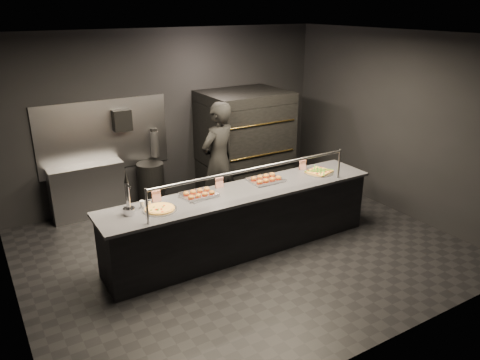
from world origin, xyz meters
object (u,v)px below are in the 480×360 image
Objects in this scene: pizza_oven at (244,143)px; slider_tray_a at (199,194)px; towel_dispenser at (122,120)px; slider_tray_b at (266,179)px; service_counter at (242,220)px; prep_shelf at (88,191)px; beer_tap at (128,202)px; fire_extinguisher at (155,144)px; worker at (218,161)px; round_pizza at (160,209)px; square_pizza at (319,172)px; trash_bin at (151,184)px.

pizza_oven is 3.65× the size of slider_tray_a.
towel_dispenser is 0.71× the size of slider_tray_b.
prep_shelf is (-1.60, 2.32, -0.01)m from service_counter.
beer_tap reaches higher than slider_tray_a.
worker reaches higher than fire_extinguisher.
slider_tray_a is 0.27× the size of worker.
fire_extinguisher is 1.36m from worker.
prep_shelf is (-2.80, 0.42, -0.52)m from pizza_oven.
round_pizza is 0.99× the size of square_pizza.
slider_tray_a is 1.07× the size of slider_tray_b.
towel_dispenser reaches higher than square_pizza.
fire_extinguisher is at bearing 3.66° from prep_shelf.
beer_tap is (-0.71, -2.32, -0.47)m from towel_dispenser.
service_counter is 1.33m from worker.
round_pizza is at bearing -81.09° from prep_shelf.
towel_dispenser is at bearing 122.00° from slider_tray_b.
trash_bin is (1.07, -0.10, -0.06)m from prep_shelf.
prep_shelf is 3.06m from slider_tray_b.
worker reaches higher than beer_tap.
prep_shelf is 2.29× the size of slider_tray_a.
trash_bin is at bearing 88.06° from slider_tray_a.
beer_tap is 2.51m from trash_bin.
slider_tray_a reaches higher than square_pizza.
fire_extinguisher is at bearing 162.11° from pizza_oven.
pizza_oven is at bearing 96.07° from square_pizza.
round_pizza reaches higher than prep_shelf.
slider_tray_a is at bearing -135.82° from pizza_oven.
slider_tray_b is at bearing -69.31° from fire_extinguisher.
round_pizza is 2.64m from square_pizza.
prep_shelf is at bearing 171.46° from pizza_oven.
slider_tray_a is at bearing -82.38° from towel_dispenser.
square_pizza is (1.40, 0.02, 0.47)m from service_counter.
slider_tray_b is 0.91m from square_pizza.
prep_shelf is at bearing -176.34° from fire_extinguisher.
pizza_oven is 3.36m from beer_tap.
square_pizza is (0.20, -1.88, -0.03)m from pizza_oven.
fire_extinguisher is at bearing 126.31° from square_pizza.
slider_tray_a is at bearing 14.08° from round_pizza.
round_pizza is at bearing -179.60° from service_counter.
slider_tray_a is at bearing 30.73° from worker.
beer_tap is 0.29× the size of worker.
slider_tray_a is 2.15m from trash_bin.
service_counter is 2.82m from prep_shelf.
slider_tray_a reaches higher than prep_shelf.
slider_tray_b is (2.11, 0.08, -0.13)m from beer_tap.
trash_bin is at bearing 116.45° from slider_tray_b.
prep_shelf is at bearing 134.06° from slider_tray_b.
beer_tap reaches higher than trash_bin.
fire_extinguisher is 0.89× the size of beer_tap.
trash_bin is (0.07, 2.07, -0.56)m from slider_tray_a.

